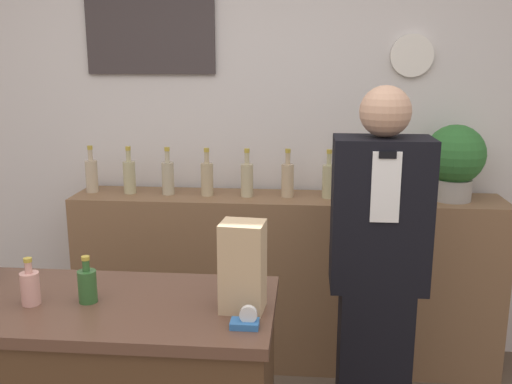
% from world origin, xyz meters
% --- Properties ---
extents(back_wall, '(5.20, 0.09, 2.70)m').
position_xyz_m(back_wall, '(-0.00, 2.00, 1.36)').
color(back_wall, silver).
rests_on(back_wall, ground_plane).
extents(back_shelf, '(2.40, 0.37, 1.00)m').
position_xyz_m(back_shelf, '(0.21, 1.76, 0.50)').
color(back_shelf, brown).
rests_on(back_shelf, ground_plane).
extents(shopkeeper, '(0.42, 0.26, 1.65)m').
position_xyz_m(shopkeeper, '(0.64, 1.08, 0.82)').
color(shopkeeper, black).
rests_on(shopkeeper, ground_plane).
extents(potted_plant, '(0.32, 0.32, 0.41)m').
position_xyz_m(potted_plant, '(1.11, 1.76, 1.23)').
color(potted_plant, '#9E998E').
rests_on(potted_plant, back_shelf).
extents(paper_bag, '(0.15, 0.14, 0.31)m').
position_xyz_m(paper_bag, '(0.11, 0.43, 1.08)').
color(paper_bag, tan).
rests_on(paper_bag, display_counter).
extents(tape_dispenser, '(0.09, 0.06, 0.07)m').
position_xyz_m(tape_dispenser, '(0.14, 0.30, 0.95)').
color(tape_dispenser, '#2D66A8').
rests_on(tape_dispenser, display_counter).
extents(counter_bottle_2, '(0.06, 0.06, 0.17)m').
position_xyz_m(counter_bottle_2, '(-0.62, 0.41, 0.99)').
color(counter_bottle_2, tan).
rests_on(counter_bottle_2, display_counter).
extents(counter_bottle_3, '(0.06, 0.06, 0.17)m').
position_xyz_m(counter_bottle_3, '(-0.43, 0.45, 0.99)').
color(counter_bottle_3, '#2D5A2A').
rests_on(counter_bottle_3, display_counter).
extents(shelf_bottle_0, '(0.07, 0.07, 0.27)m').
position_xyz_m(shelf_bottle_0, '(-0.91, 1.77, 1.10)').
color(shelf_bottle_0, tan).
rests_on(shelf_bottle_0, back_shelf).
extents(shelf_bottle_1, '(0.07, 0.07, 0.27)m').
position_xyz_m(shelf_bottle_1, '(-0.69, 1.76, 1.10)').
color(shelf_bottle_1, tan).
rests_on(shelf_bottle_1, back_shelf).
extents(shelf_bottle_2, '(0.07, 0.07, 0.27)m').
position_xyz_m(shelf_bottle_2, '(-0.46, 1.76, 1.10)').
color(shelf_bottle_2, tan).
rests_on(shelf_bottle_2, back_shelf).
extents(shelf_bottle_3, '(0.07, 0.07, 0.27)m').
position_xyz_m(shelf_bottle_3, '(-0.24, 1.75, 1.10)').
color(shelf_bottle_3, tan).
rests_on(shelf_bottle_3, back_shelf).
extents(shelf_bottle_4, '(0.07, 0.07, 0.27)m').
position_xyz_m(shelf_bottle_4, '(-0.01, 1.75, 1.10)').
color(shelf_bottle_4, tan).
rests_on(shelf_bottle_4, back_shelf).
extents(shelf_bottle_5, '(0.07, 0.07, 0.27)m').
position_xyz_m(shelf_bottle_5, '(0.21, 1.76, 1.10)').
color(shelf_bottle_5, tan).
rests_on(shelf_bottle_5, back_shelf).
extents(shelf_bottle_6, '(0.07, 0.07, 0.27)m').
position_xyz_m(shelf_bottle_6, '(0.44, 1.75, 1.10)').
color(shelf_bottle_6, tan).
rests_on(shelf_bottle_6, back_shelf).
extents(shelf_bottle_7, '(0.07, 0.07, 0.27)m').
position_xyz_m(shelf_bottle_7, '(0.66, 1.75, 1.10)').
color(shelf_bottle_7, tan).
rests_on(shelf_bottle_7, back_shelf).
extents(shelf_bottle_8, '(0.07, 0.07, 0.27)m').
position_xyz_m(shelf_bottle_8, '(0.89, 1.75, 1.10)').
color(shelf_bottle_8, tan).
rests_on(shelf_bottle_8, back_shelf).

